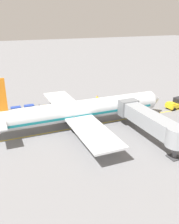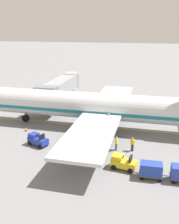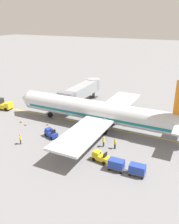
{
  "view_description": "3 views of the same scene",
  "coord_description": "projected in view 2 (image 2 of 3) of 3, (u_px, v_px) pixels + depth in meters",
  "views": [
    {
      "loc": [
        39.48,
        -15.34,
        19.55
      ],
      "look_at": [
        2.43,
        0.62,
        3.84
      ],
      "focal_mm": 38.91,
      "sensor_mm": 36.0,
      "label": 1
    },
    {
      "loc": [
        -34.67,
        -6.99,
        13.9
      ],
      "look_at": [
        -3.09,
        0.49,
        3.19
      ],
      "focal_mm": 41.82,
      "sensor_mm": 36.0,
      "label": 2
    },
    {
      "loc": [
        -38.64,
        -16.55,
        19.43
      ],
      "look_at": [
        0.65,
        2.56,
        2.26
      ],
      "focal_mm": 38.72,
      "sensor_mm": 36.0,
      "label": 3
    }
  ],
  "objects": [
    {
      "name": "gate_lead_in_line",
      "position": [
        98.0,
        127.0,
        37.92
      ],
      "size": [
        0.24,
        80.0,
        0.01
      ],
      "primitive_type": "cube",
      "color": "gold",
      "rests_on": "ground"
    },
    {
      "name": "parked_airliner",
      "position": [
        99.0,
        107.0,
        36.36
      ],
      "size": [
        30.04,
        37.23,
        10.63
      ],
      "color": "silver",
      "rests_on": "ground"
    },
    {
      "name": "safety_cone_nose_right",
      "position": [
        26.0,
        129.0,
        36.25
      ],
      "size": [
        0.36,
        0.36,
        0.59
      ],
      "color": "black",
      "rests_on": "ground"
    },
    {
      "name": "baggage_tug_lead",
      "position": [
        37.0,
        140.0,
        31.79
      ],
      "size": [
        2.02,
        2.76,
        1.62
      ],
      "color": "#1E339E",
      "rests_on": "ground"
    },
    {
      "name": "baggage_cart_front",
      "position": [
        151.0,
        169.0,
        24.8
      ],
      "size": [
        1.35,
        2.92,
        1.58
      ],
      "color": "#4C4C51",
      "rests_on": "ground"
    },
    {
      "name": "jet_bridge",
      "position": [
        61.0,
        87.0,
        47.38
      ],
      "size": [
        16.0,
        3.5,
        4.98
      ],
      "color": "#93999E",
      "rests_on": "ground"
    },
    {
      "name": "ground_plane",
      "position": [
        98.0,
        127.0,
        37.93
      ],
      "size": [
        400.0,
        400.0,
        0.0
      ],
      "primitive_type": "plane",
      "color": "slate"
    },
    {
      "name": "ground_crew_loader",
      "position": [
        116.0,
        143.0,
        30.46
      ],
      "size": [
        0.73,
        0.28,
        1.69
      ],
      "color": "#232328",
      "rests_on": "ground"
    },
    {
      "name": "baggage_tug_trailing",
      "position": [
        123.0,
        162.0,
        26.5
      ],
      "size": [
        1.68,
        2.68,
        1.62
      ],
      "color": "gold",
      "rests_on": "ground"
    },
    {
      "name": "ground_crew_marshaller",
      "position": [
        132.0,
        143.0,
        30.24
      ],
      "size": [
        0.5,
        0.63,
        1.69
      ],
      "color": "#232328",
      "rests_on": "ground"
    }
  ]
}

